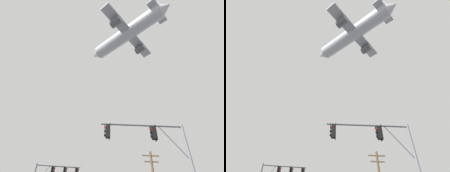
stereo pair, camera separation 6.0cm
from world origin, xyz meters
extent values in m
cylinder|color=slate|center=(2.90, 7.30, 6.60)|extent=(5.71, 0.46, 0.15)
cylinder|color=slate|center=(4.89, 7.19, 5.49)|extent=(1.78, 0.18, 2.26)
cube|color=black|center=(0.51, 7.44, 6.07)|extent=(0.28, 0.33, 0.90)
cylinder|color=black|center=(0.51, 7.44, 6.58)|extent=(0.05, 0.05, 0.12)
cube|color=black|center=(0.65, 7.43, 6.07)|extent=(0.05, 0.46, 1.04)
sphere|color=red|center=(0.36, 7.44, 6.34)|extent=(0.20, 0.20, 0.20)
cylinder|color=black|center=(0.30, 7.45, 6.40)|extent=(0.05, 0.21, 0.21)
sphere|color=black|center=(0.36, 7.44, 6.06)|extent=(0.20, 0.20, 0.20)
cylinder|color=black|center=(0.30, 7.45, 6.12)|extent=(0.05, 0.21, 0.21)
sphere|color=black|center=(0.36, 7.44, 5.78)|extent=(0.20, 0.20, 0.20)
cylinder|color=black|center=(0.30, 7.45, 5.84)|extent=(0.05, 0.21, 0.21)
cube|color=black|center=(3.64, 7.26, 6.07)|extent=(0.28, 0.33, 0.90)
cylinder|color=black|center=(3.64, 7.26, 6.58)|extent=(0.05, 0.05, 0.12)
cube|color=black|center=(3.78, 7.26, 6.07)|extent=(0.05, 0.46, 1.04)
sphere|color=red|center=(3.50, 7.27, 6.34)|extent=(0.20, 0.20, 0.20)
cylinder|color=black|center=(3.43, 7.27, 6.40)|extent=(0.05, 0.21, 0.21)
sphere|color=black|center=(3.50, 7.27, 6.06)|extent=(0.20, 0.20, 0.20)
cylinder|color=black|center=(3.43, 7.27, 6.12)|extent=(0.05, 0.21, 0.21)
sphere|color=black|center=(3.50, 7.27, 5.78)|extent=(0.20, 0.20, 0.20)
cylinder|color=black|center=(3.43, 7.27, 5.84)|extent=(0.05, 0.21, 0.21)
cylinder|color=slate|center=(-3.63, 17.03, 5.82)|extent=(4.58, 0.83, 0.15)
cylinder|color=black|center=(-1.72, 17.32, 5.81)|extent=(0.05, 0.05, 0.12)
sphere|color=red|center=(-1.58, 17.34, 5.57)|extent=(0.20, 0.20, 0.20)
cylinder|color=black|center=(-1.51, 17.35, 5.63)|extent=(0.07, 0.21, 0.21)
cylinder|color=black|center=(-1.51, 17.35, 5.35)|extent=(0.07, 0.21, 0.21)
cube|color=black|center=(-2.97, 17.13, 5.30)|extent=(0.30, 0.35, 0.90)
cylinder|color=black|center=(-2.97, 17.13, 5.81)|extent=(0.05, 0.05, 0.12)
cube|color=black|center=(-3.11, 17.11, 5.30)|extent=(0.09, 0.46, 1.04)
sphere|color=red|center=(-2.83, 17.15, 5.57)|extent=(0.20, 0.20, 0.20)
cylinder|color=black|center=(-2.76, 17.16, 5.63)|extent=(0.07, 0.21, 0.21)
sphere|color=black|center=(-2.83, 17.15, 5.29)|extent=(0.20, 0.20, 0.20)
cylinder|color=black|center=(-2.76, 17.16, 5.35)|extent=(0.07, 0.21, 0.21)
cube|color=black|center=(-4.22, 16.94, 5.30)|extent=(0.30, 0.35, 0.90)
cylinder|color=black|center=(-4.22, 16.94, 5.81)|extent=(0.05, 0.05, 0.12)
cube|color=black|center=(-4.36, 16.92, 5.30)|extent=(0.09, 0.46, 1.04)
sphere|color=red|center=(-4.08, 16.97, 5.57)|extent=(0.20, 0.20, 0.20)
cylinder|color=black|center=(-4.02, 16.97, 5.63)|extent=(0.07, 0.21, 0.21)
sphere|color=black|center=(-4.08, 16.97, 5.29)|extent=(0.20, 0.20, 0.20)
cylinder|color=black|center=(-4.02, 16.97, 5.35)|extent=(0.07, 0.21, 0.21)
cube|color=brown|center=(7.18, 17.68, 7.50)|extent=(2.20, 0.12, 0.12)
cube|color=brown|center=(7.18, 17.68, 6.80)|extent=(1.80, 0.12, 0.12)
cylinder|color=gray|center=(6.28, 17.68, 7.62)|extent=(0.10, 0.10, 0.18)
cylinder|color=gray|center=(8.08, 17.68, 7.62)|extent=(0.10, 0.10, 0.18)
cylinder|color=#B7BCC6|center=(8.45, 27.02, 47.33)|extent=(19.42, 21.09, 4.33)
cone|color=#B7BCC6|center=(-0.54, 37.13, 47.33)|extent=(5.05, 4.96, 4.11)
cone|color=#B7BCC6|center=(17.35, 17.00, 47.33)|extent=(4.55, 4.47, 3.68)
cube|color=#A8ADB7|center=(8.90, 26.51, 46.68)|extent=(19.18, 17.51, 0.49)
cylinder|color=#595B60|center=(4.08, 22.23, 45.39)|extent=(3.98, 4.05, 2.44)
cylinder|color=#595B60|center=(13.71, 30.79, 45.39)|extent=(3.98, 4.05, 2.44)
cube|color=#333338|center=(15.46, 19.13, 49.77)|extent=(2.76, 3.05, 5.14)
cube|color=#A8ADB7|center=(15.64, 18.92, 47.74)|extent=(7.69, 7.21, 0.27)
camera|label=1|loc=(-0.72, -3.01, 1.66)|focal=26.37mm
camera|label=2|loc=(-0.66, -3.02, 1.66)|focal=26.37mm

